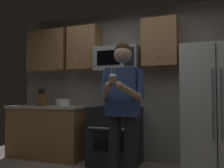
{
  "coord_description": "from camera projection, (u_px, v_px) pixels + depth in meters",
  "views": [
    {
      "loc": [
        1.23,
        -2.4,
        1.11
      ],
      "look_at": [
        0.14,
        0.45,
        1.25
      ],
      "focal_mm": 39.56,
      "sensor_mm": 36.0,
      "label": 1
    }
  ],
  "objects": [
    {
      "name": "bowl_large_white",
      "position": [
        63.0,
        102.0,
        4.39
      ],
      "size": [
        0.27,
        0.27,
        0.13
      ],
      "color": "white",
      "rests_on": "counter_left"
    },
    {
      "name": "cupcake",
      "position": [
        113.0,
        79.0,
        2.69
      ],
      "size": [
        0.09,
        0.09,
        0.17
      ],
      "color": "#A87F56"
    },
    {
      "name": "microwave",
      "position": [
        118.0,
        59.0,
        4.14
      ],
      "size": [
        0.74,
        0.41,
        0.4
      ],
      "color": "#9EA0A5"
    },
    {
      "name": "counter_left",
      "position": [
        48.0,
        131.0,
        4.45
      ],
      "size": [
        1.44,
        0.66,
        0.92
      ],
      "color": "#9E7247",
      "rests_on": "ground"
    },
    {
      "name": "cabinet_row_upper",
      "position": [
        88.0,
        48.0,
        4.4
      ],
      "size": [
        2.78,
        0.36,
        0.76
      ],
      "color": "#9E7247"
    },
    {
      "name": "refrigerator",
      "position": [
        216.0,
        110.0,
        3.42
      ],
      "size": [
        0.9,
        0.75,
        1.8
      ],
      "color": "white",
      "rests_on": "ground"
    },
    {
      "name": "knife_block",
      "position": [
        42.0,
        99.0,
        4.47
      ],
      "size": [
        0.16,
        0.15,
        0.32
      ],
      "color": "brown",
      "rests_on": "counter_left"
    },
    {
      "name": "oven_range",
      "position": [
        115.0,
        136.0,
        3.97
      ],
      "size": [
        0.76,
        0.7,
        0.93
      ],
      "color": "black",
      "rests_on": "ground"
    },
    {
      "name": "person",
      "position": [
        122.0,
        105.0,
        2.98
      ],
      "size": [
        0.6,
        0.48,
        1.76
      ],
      "color": "#262628",
      "rests_on": "ground"
    },
    {
      "name": "wall_back",
      "position": [
        131.0,
        85.0,
        4.32
      ],
      "size": [
        4.4,
        0.1,
        2.6
      ],
      "primitive_type": "cube",
      "color": "gray",
      "rests_on": "ground"
    }
  ]
}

